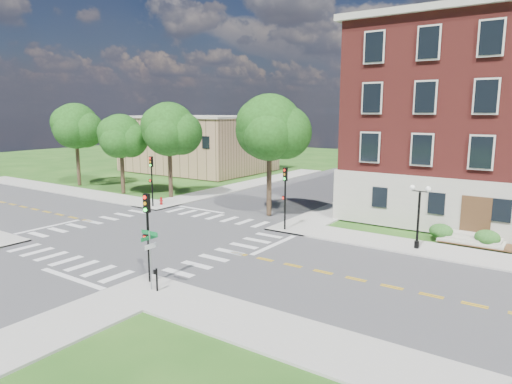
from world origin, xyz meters
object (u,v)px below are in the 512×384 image
Objects in this scene: twin_lamp_west at (419,213)px; push_button_post at (157,278)px; street_sign_pole at (150,248)px; traffic_signal_ne at (285,190)px; fire_hydrant at (161,201)px; traffic_signal_se at (148,226)px; traffic_signal_nw at (152,175)px.

push_button_post is (-8.82, -15.02, -1.73)m from twin_lamp_west.
street_sign_pole is 2.58× the size of push_button_post.
push_button_post is at bearing -86.12° from traffic_signal_ne.
street_sign_pole reaches higher than fire_hydrant.
push_button_post is 22.19m from fire_hydrant.
traffic_signal_se and traffic_signal_nw have the same top height.
traffic_signal_ne reaches higher than twin_lamp_west.
traffic_signal_se reaches higher than push_button_post.
twin_lamp_west is 1.36× the size of street_sign_pole.
street_sign_pole is 4.13× the size of fire_hydrant.
traffic_signal_se is 17.54m from twin_lamp_west.
traffic_signal_se is 1.43m from street_sign_pole.
fire_hydrant is at bearing 174.95° from traffic_signal_ne.
traffic_signal_ne is at bearing 93.88° from push_button_post.
traffic_signal_nw reaches higher than push_button_post.
street_sign_pole is 21.99m from fire_hydrant.
twin_lamp_west is 3.53× the size of push_button_post.
fire_hydrant is (-15.82, 15.55, -0.33)m from push_button_post.
traffic_signal_se is at bearing -125.17° from twin_lamp_west.
push_button_post reaches higher than fire_hydrant.
traffic_signal_ne is at bearing 88.71° from traffic_signal_se.
fire_hydrant is (0.07, 1.05, -2.72)m from traffic_signal_nw.
street_sign_pole reaches higher than push_button_post.
street_sign_pole is at bearing -87.66° from traffic_signal_ne.
traffic_signal_ne is 14.47m from push_button_post.
twin_lamp_west is 24.74m from fire_hydrant.
street_sign_pole is at bearing -121.52° from twin_lamp_west.
street_sign_pole is at bearing 179.97° from push_button_post.
traffic_signal_nw is (-14.92, 0.27, 0.00)m from traffic_signal_ne.
traffic_signal_se is 13.55m from traffic_signal_ne.
traffic_signal_se is at bearing 151.52° from push_button_post.
push_button_post is (0.97, -14.24, -2.39)m from traffic_signal_ne.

